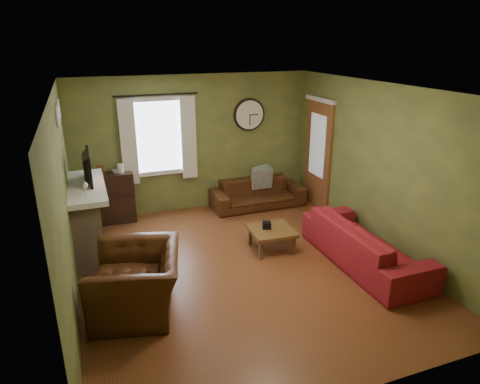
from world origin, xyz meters
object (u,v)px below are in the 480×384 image
object	(u,v)px
armchair	(137,282)
sofa_red	(365,244)
bookshelf	(112,198)
coffee_table	(271,239)
sofa_brown	(258,193)

from	to	relation	value
armchair	sofa_red	bearing A→B (deg)	103.09
bookshelf	coffee_table	bearing A→B (deg)	-41.60
coffee_table	sofa_red	bearing A→B (deg)	-38.95
sofa_brown	armchair	distance (m)	3.86
bookshelf	armchair	bearing A→B (deg)	-89.06
bookshelf	sofa_red	bearing A→B (deg)	-40.75
bookshelf	coffee_table	world-z (taller)	bookshelf
sofa_brown	coffee_table	world-z (taller)	sofa_brown
bookshelf	coffee_table	size ratio (longest dim) A/B	1.39
bookshelf	sofa_red	xyz separation A→B (m)	(3.39, -2.92, -0.14)
armchair	coffee_table	xyz separation A→B (m)	(2.22, 0.89, -0.21)
armchair	coffee_table	world-z (taller)	armchair
sofa_brown	sofa_red	world-z (taller)	sofa_red
sofa_brown	armchair	xyz separation A→B (m)	(-2.75, -2.71, 0.12)
sofa_red	armchair	bearing A→B (deg)	89.79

